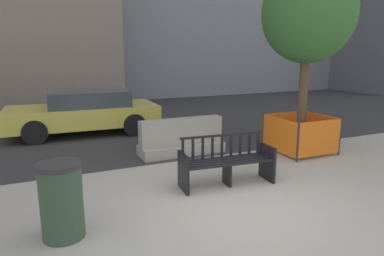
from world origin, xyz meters
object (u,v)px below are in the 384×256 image
jersey_barrier_centre (181,139)px  car_taxi_near (85,111)px  street_bench (227,163)px  trash_bin (62,200)px  street_tree (308,14)px  construction_fence (300,133)px

jersey_barrier_centre → car_taxi_near: size_ratio=0.47×
jersey_barrier_centre → street_bench: bearing=-90.9°
jersey_barrier_centre → trash_bin: (-2.85, -2.85, 0.16)m
car_taxi_near → jersey_barrier_centre: bearing=-61.0°
street_tree → trash_bin: (-5.48, -1.81, -2.67)m
jersey_barrier_centre → trash_bin: 4.03m
street_bench → trash_bin: trash_bin is taller
trash_bin → jersey_barrier_centre: bearing=45.1°
street_tree → construction_fence: bearing=-135.0°
street_tree → car_taxi_near: bearing=136.2°
trash_bin → street_bench: bearing=14.2°
trash_bin → car_taxi_near: bearing=79.6°
jersey_barrier_centre → street_tree: (2.64, -1.04, 2.82)m
street_tree → trash_bin: bearing=-161.7°
jersey_barrier_centre → car_taxi_near: (-1.75, 3.16, 0.32)m
street_bench → jersey_barrier_centre: size_ratio=0.86×
construction_fence → car_taxi_near: 6.07m
street_bench → street_tree: street_tree is taller
construction_fence → trash_bin: size_ratio=1.29×
street_bench → street_tree: size_ratio=0.40×
jersey_barrier_centre → trash_bin: size_ratio=2.02×
car_taxi_near → street_bench: bearing=-72.1°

